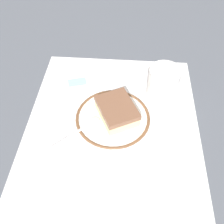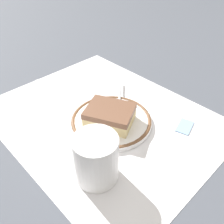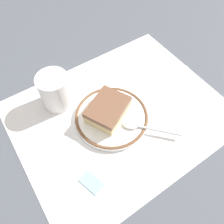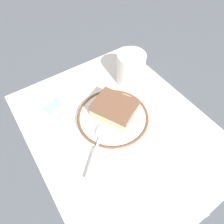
% 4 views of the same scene
% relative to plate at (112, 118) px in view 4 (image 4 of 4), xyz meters
% --- Properties ---
extents(ground_plane, '(2.40, 2.40, 0.00)m').
position_rel_plate_xyz_m(ground_plane, '(-0.03, -0.00, -0.01)').
color(ground_plane, '#4C515B').
extents(placemat, '(0.52, 0.42, 0.00)m').
position_rel_plate_xyz_m(placemat, '(-0.03, -0.00, -0.01)').
color(placemat, white).
rests_on(placemat, ground_plane).
extents(plate, '(0.18, 0.18, 0.01)m').
position_rel_plate_xyz_m(plate, '(0.00, 0.00, 0.00)').
color(plate, white).
rests_on(plate, placemat).
extents(cake_slice, '(0.13, 0.12, 0.04)m').
position_rel_plate_xyz_m(cake_slice, '(0.00, -0.01, 0.02)').
color(cake_slice, beige).
rests_on(cake_slice, plate).
extents(spoon, '(0.11, 0.11, 0.01)m').
position_rel_plate_xyz_m(spoon, '(-0.04, 0.06, 0.01)').
color(spoon, silver).
rests_on(spoon, plate).
extents(cup, '(0.08, 0.08, 0.09)m').
position_rel_plate_xyz_m(cup, '(0.09, -0.12, 0.03)').
color(cup, white).
rests_on(cup, placemat).
extents(napkin, '(0.15, 0.14, 0.00)m').
position_rel_plate_xyz_m(napkin, '(-0.22, 0.02, -0.01)').
color(napkin, white).
rests_on(napkin, placemat).
extents(sugar_packet, '(0.04, 0.06, 0.01)m').
position_rel_plate_xyz_m(sugar_packet, '(0.12, 0.11, -0.00)').
color(sugar_packet, '#8CB2E0').
rests_on(sugar_packet, placemat).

